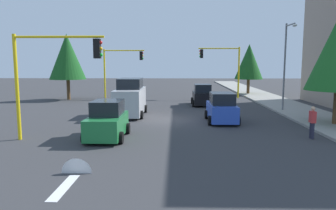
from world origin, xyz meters
TOP-DOWN VIEW (x-y plane):
  - ground_plane at (0.00, 0.00)m, footprint 120.00×120.00m
  - sidewalk_kerb at (-5.00, 10.50)m, footprint 80.00×4.00m
  - lane_arrow_near at (11.51, -3.00)m, footprint 2.40×1.10m
  - traffic_signal_far_right at (-14.00, -5.66)m, footprint 0.36×4.59m
  - traffic_signal_near_right at (6.00, -5.65)m, footprint 0.36×4.59m
  - traffic_signal_far_left at (-14.00, 5.69)m, footprint 0.36×4.59m
  - street_lamp_curbside at (-3.61, 9.20)m, footprint 2.15×0.28m
  - tree_opposite_side at (-12.00, -11.00)m, footprint 3.83×3.83m
  - tree_roadside_far at (-18.00, 9.50)m, footprint 3.43×3.43m
  - delivery_van_silver at (-1.77, -2.89)m, footprint 4.80×2.22m
  - car_green at (5.58, -3.04)m, footprint 3.61×2.01m
  - car_black at (-7.78, 2.99)m, footprint 3.73×1.98m
  - car_blue at (0.74, 3.59)m, footprint 3.86×2.01m
  - pedestrian_crossing at (5.43, 7.62)m, footprint 0.40×0.24m

SIDE VIEW (x-z plane):
  - ground_plane at x=0.00m, z-range 0.00..0.00m
  - lane_arrow_near at x=11.51m, z-range -0.54..0.56m
  - sidewalk_kerb at x=-5.00m, z-range 0.00..0.15m
  - car_green at x=5.58m, z-range -0.09..1.88m
  - car_black at x=-7.78m, z-range -0.09..1.88m
  - car_blue at x=0.74m, z-range -0.09..1.88m
  - pedestrian_crossing at x=5.43m, z-range 0.06..1.76m
  - delivery_van_silver at x=-1.77m, z-range -0.11..2.67m
  - traffic_signal_near_right at x=6.00m, z-range 1.13..6.48m
  - traffic_signal_far_right at x=-14.00m, z-range 1.14..6.58m
  - traffic_signal_far_left at x=-14.00m, z-range 1.18..6.83m
  - tree_roadside_far at x=-18.00m, z-range 0.95..7.18m
  - street_lamp_curbside at x=-3.61m, z-range 0.85..7.85m
  - tree_opposite_side at x=-12.00m, z-range 1.08..8.06m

